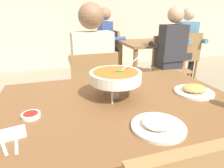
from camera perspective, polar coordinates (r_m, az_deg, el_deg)
The scene contains 17 objects.
dining_table_main at distance 1.16m, azimuth 2.23°, elevation -9.46°, with size 1.37×0.95×0.75m.
chair_diner_main at distance 1.88m, azimuth -5.51°, elevation -2.04°, with size 0.44×0.44×0.90m.
diner_main at distance 1.84m, azimuth -5.98°, elevation 5.15°, with size 0.40×0.45×1.31m.
curry_bowl at distance 1.11m, azimuth 1.09°, elevation 2.12°, with size 0.33×0.30×0.26m.
rice_plate at distance 0.88m, azimuth 13.65°, elevation -11.59°, with size 0.24×0.24×0.06m.
appetizer_plate at distance 1.31m, azimuth 23.23°, elevation -1.71°, with size 0.24×0.24×0.06m.
sauce_dish at distance 1.02m, azimuth -22.97°, elevation -8.54°, with size 0.09×0.09×0.02m.
napkin_folded at distance 0.92m, azimuth -28.03°, elevation -13.02°, with size 0.12×0.08×0.02m, color white.
fork_utensil at distance 0.89m, azimuth -29.82°, elevation -15.04°, with size 0.01×0.17×0.01m, color silver.
spoon_utensil at distance 0.88m, azimuth -26.55°, elevation -14.88°, with size 0.01×0.17×0.01m, color silver.
dining_table_far at distance 3.47m, azimuth 11.48°, elevation 10.05°, with size 1.00×0.80×0.75m.
chair_bg_left at distance 3.04m, azimuth 16.28°, elevation 6.10°, with size 0.46×0.46×0.90m.
chair_bg_middle at distance 3.71m, azimuth 20.89°, elevation 8.08°, with size 0.48×0.48×0.90m.
chair_bg_right at distance 3.81m, azimuth -0.63°, elevation 9.75°, with size 0.44×0.44×0.90m.
patron_bg_left at distance 2.95m, azimuth 16.99°, elevation 10.28°, with size 0.40×0.45×1.31m.
patron_bg_middle at distance 3.75m, azimuth 21.33°, elevation 11.85°, with size 0.40×0.45×1.31m.
patron_bg_right at distance 3.68m, azimuth -1.48°, elevation 13.08°, with size 0.45×0.40×1.31m.
Camera 1 is at (-0.34, -0.94, 1.23)m, focal length 30.75 mm.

